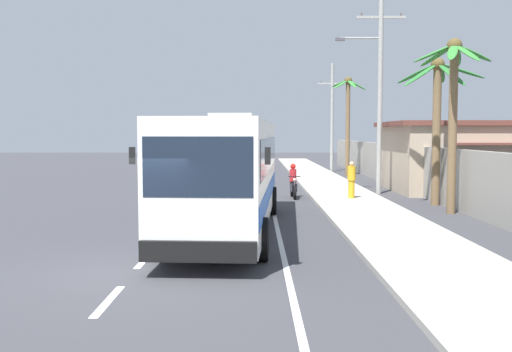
{
  "coord_description": "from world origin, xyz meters",
  "views": [
    {
      "loc": [
        2.66,
        -12.73,
        3.01
      ],
      "look_at": [
        2.59,
        5.4,
        1.7
      ],
      "focal_mm": 41.36,
      "sensor_mm": 36.0,
      "label": 1
    }
  ],
  "objects_px": {
    "palm_nearest": "(350,108)",
    "palm_third": "(440,105)",
    "palm_second": "(456,93)",
    "coach_bus_foreground": "(231,169)",
    "motorcycle_beside_bus": "(296,184)",
    "pedestrian_midwalk": "(354,179)",
    "utility_pole_mid": "(381,83)",
    "utility_pole_far": "(334,116)"
  },
  "relations": [
    {
      "from": "palm_nearest",
      "to": "palm_third",
      "type": "relative_size",
      "value": 1.14
    },
    {
      "from": "palm_second",
      "to": "palm_nearest",
      "type": "bearing_deg",
      "value": 92.3
    },
    {
      "from": "coach_bus_foreground",
      "to": "palm_second",
      "type": "height_order",
      "value": "palm_second"
    },
    {
      "from": "palm_nearest",
      "to": "palm_second",
      "type": "bearing_deg",
      "value": -87.7
    },
    {
      "from": "motorcycle_beside_bus",
      "to": "pedestrian_midwalk",
      "type": "relative_size",
      "value": 1.2
    },
    {
      "from": "utility_pole_mid",
      "to": "palm_nearest",
      "type": "height_order",
      "value": "utility_pole_mid"
    },
    {
      "from": "pedestrian_midwalk",
      "to": "palm_nearest",
      "type": "xyz_separation_m",
      "value": [
        2.27,
        15.94,
        3.8
      ]
    },
    {
      "from": "coach_bus_foreground",
      "to": "palm_second",
      "type": "distance_m",
      "value": 9.39
    },
    {
      "from": "motorcycle_beside_bus",
      "to": "pedestrian_midwalk",
      "type": "distance_m",
      "value": 2.88
    },
    {
      "from": "coach_bus_foreground",
      "to": "utility_pole_mid",
      "type": "xyz_separation_m",
      "value": [
        6.9,
        11.16,
        3.62
      ]
    },
    {
      "from": "utility_pole_far",
      "to": "palm_nearest",
      "type": "height_order",
      "value": "utility_pole_far"
    },
    {
      "from": "utility_pole_mid",
      "to": "utility_pole_far",
      "type": "relative_size",
      "value": 1.23
    },
    {
      "from": "motorcycle_beside_bus",
      "to": "utility_pole_far",
      "type": "bearing_deg",
      "value": 77.43
    },
    {
      "from": "utility_pole_mid",
      "to": "palm_nearest",
      "type": "relative_size",
      "value": 1.49
    },
    {
      "from": "coach_bus_foreground",
      "to": "pedestrian_midwalk",
      "type": "bearing_deg",
      "value": 57.3
    },
    {
      "from": "utility_pole_mid",
      "to": "palm_third",
      "type": "distance_m",
      "value": 5.09
    },
    {
      "from": "palm_second",
      "to": "coach_bus_foreground",
      "type": "bearing_deg",
      "value": -154.66
    },
    {
      "from": "utility_pole_far",
      "to": "utility_pole_mid",
      "type": "bearing_deg",
      "value": -89.68
    },
    {
      "from": "motorcycle_beside_bus",
      "to": "utility_pole_mid",
      "type": "height_order",
      "value": "utility_pole_mid"
    },
    {
      "from": "motorcycle_beside_bus",
      "to": "palm_second",
      "type": "height_order",
      "value": "palm_second"
    },
    {
      "from": "coach_bus_foreground",
      "to": "palm_third",
      "type": "relative_size",
      "value": 2.05
    },
    {
      "from": "motorcycle_beside_bus",
      "to": "utility_pole_far",
      "type": "xyz_separation_m",
      "value": [
        4.22,
        18.95,
        3.76
      ]
    },
    {
      "from": "pedestrian_midwalk",
      "to": "palm_second",
      "type": "distance_m",
      "value": 6.18
    },
    {
      "from": "coach_bus_foreground",
      "to": "utility_pole_far",
      "type": "height_order",
      "value": "utility_pole_far"
    },
    {
      "from": "coach_bus_foreground",
      "to": "palm_third",
      "type": "xyz_separation_m",
      "value": [
        8.37,
        6.47,
        2.28
      ]
    },
    {
      "from": "coach_bus_foreground",
      "to": "utility_pole_far",
      "type": "distance_m",
      "value": 29.16
    },
    {
      "from": "palm_nearest",
      "to": "palm_third",
      "type": "xyz_separation_m",
      "value": [
        1.02,
        -17.37,
        -0.61
      ]
    },
    {
      "from": "motorcycle_beside_bus",
      "to": "palm_third",
      "type": "bearing_deg",
      "value": -25.96
    },
    {
      "from": "palm_second",
      "to": "palm_third",
      "type": "height_order",
      "value": "palm_second"
    },
    {
      "from": "coach_bus_foreground",
      "to": "palm_nearest",
      "type": "distance_m",
      "value": 25.12
    },
    {
      "from": "pedestrian_midwalk",
      "to": "palm_second",
      "type": "relative_size",
      "value": 0.25
    },
    {
      "from": "palm_third",
      "to": "pedestrian_midwalk",
      "type": "bearing_deg",
      "value": 156.51
    },
    {
      "from": "utility_pole_mid",
      "to": "palm_nearest",
      "type": "distance_m",
      "value": 12.72
    },
    {
      "from": "coach_bus_foreground",
      "to": "motorcycle_beside_bus",
      "type": "height_order",
      "value": "coach_bus_foreground"
    },
    {
      "from": "palm_nearest",
      "to": "palm_second",
      "type": "distance_m",
      "value": 20.01
    },
    {
      "from": "coach_bus_foreground",
      "to": "utility_pole_mid",
      "type": "height_order",
      "value": "utility_pole_mid"
    },
    {
      "from": "pedestrian_midwalk",
      "to": "utility_pole_mid",
      "type": "xyz_separation_m",
      "value": [
        1.82,
        3.25,
        4.53
      ]
    },
    {
      "from": "utility_pole_mid",
      "to": "utility_pole_far",
      "type": "xyz_separation_m",
      "value": [
        -0.1,
        17.09,
        -1.1
      ]
    },
    {
      "from": "utility_pole_far",
      "to": "palm_nearest",
      "type": "xyz_separation_m",
      "value": [
        0.55,
        -4.4,
        0.37
      ]
    },
    {
      "from": "pedestrian_midwalk",
      "to": "palm_third",
      "type": "height_order",
      "value": "palm_third"
    },
    {
      "from": "palm_second",
      "to": "motorcycle_beside_bus",
      "type": "bearing_deg",
      "value": 135.73
    },
    {
      "from": "pedestrian_midwalk",
      "to": "utility_pole_far",
      "type": "bearing_deg",
      "value": 19.28
    }
  ]
}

